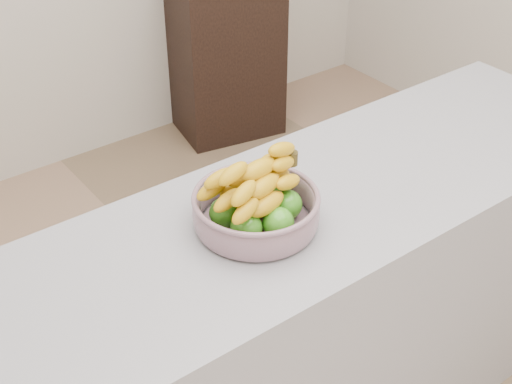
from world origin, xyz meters
TOP-DOWN VIEW (x-y plane):
  - counter at (0.00, -0.00)m, footprint 2.00×0.60m
  - cabinet at (0.90, 1.78)m, footprint 0.60×0.51m
  - fruit_bowl at (-0.23, -0.00)m, footprint 0.31×0.31m

SIDE VIEW (x-z plane):
  - counter at x=0.00m, z-range 0.00..0.90m
  - cabinet at x=0.90m, z-range 0.00..0.94m
  - fruit_bowl at x=-0.23m, z-range 0.87..1.05m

